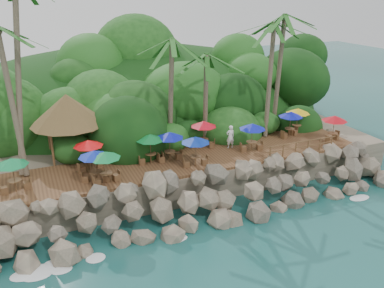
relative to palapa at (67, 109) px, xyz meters
name	(u,v)px	position (x,y,z in m)	size (l,w,h in m)	color
ground	(230,228)	(7.87, -9.99, -5.79)	(140.00, 140.00, 0.00)	#19514F
land_base	(151,132)	(7.87, 6.01, -4.74)	(32.00, 25.20, 2.10)	gray
jungle_hill	(131,120)	(7.87, 13.51, -5.79)	(44.80, 28.00, 15.40)	#143811
seawall	(216,197)	(7.87, -7.99, -4.64)	(29.00, 4.00, 2.30)	gray
terrace	(192,159)	(7.87, -3.99, -3.59)	(26.00, 5.00, 0.20)	brown
jungle_foliage	(154,146)	(7.87, 5.01, -5.79)	(44.00, 16.00, 12.00)	#143811
foam_line	(228,225)	(7.87, -9.69, -5.76)	(25.20, 0.80, 0.06)	white
palms	(169,24)	(7.25, -1.41, 5.66)	(26.18, 6.58, 13.53)	brown
palapa	(67,109)	(0.00, 0.00, 0.00)	(5.34, 5.34, 4.60)	brown
dining_clusters	(192,135)	(7.87, -4.04, -1.71)	(25.43, 5.18, 2.15)	brown
railing	(302,146)	(15.70, -6.34, -2.89)	(6.10, 0.10, 1.00)	brown
waiter	(230,137)	(11.35, -3.27, -2.59)	(0.66, 0.43, 1.81)	white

